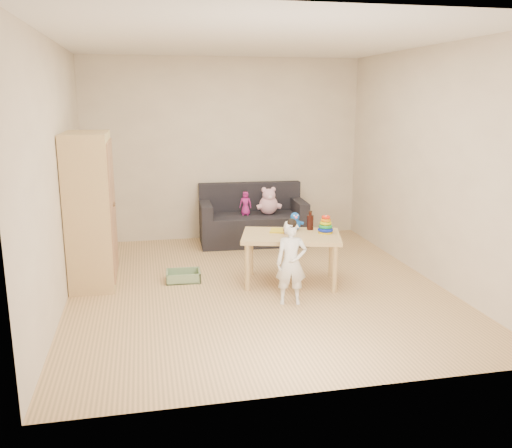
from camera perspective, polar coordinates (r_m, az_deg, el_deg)
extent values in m
plane|color=tan|center=(6.03, 0.02, -6.58)|extent=(4.50, 4.50, 0.00)
plane|color=white|center=(5.70, 0.02, 18.82)|extent=(4.50, 4.50, 0.00)
plane|color=beige|center=(7.93, -3.34, 7.82)|extent=(4.00, 0.00, 4.00)
plane|color=beige|center=(3.58, 7.42, 1.13)|extent=(4.00, 0.00, 4.00)
plane|color=beige|center=(5.67, -20.26, 4.87)|extent=(0.00, 4.50, 4.50)
plane|color=beige|center=(6.44, 17.83, 5.96)|extent=(0.00, 4.50, 4.50)
cube|color=#DCC579|center=(6.24, -17.04, 1.49)|extent=(0.47, 0.93, 1.68)
cube|color=black|center=(7.75, -0.34, -0.47)|extent=(1.52, 0.82, 0.42)
cube|color=tan|center=(6.07, 3.69, -3.67)|extent=(1.21, 0.94, 0.56)
imported|color=white|center=(5.44, 3.73, -4.21)|extent=(0.34, 0.26, 0.83)
imported|color=#B22184|center=(7.61, -1.11, 2.16)|extent=(0.19, 0.16, 0.33)
cylinder|color=#C8A80A|center=(6.09, 7.32, -0.85)|extent=(0.16, 0.16, 0.02)
cylinder|color=silver|center=(6.07, 7.34, 0.02)|extent=(0.02, 0.02, 0.19)
torus|color=#0A1EA8|center=(6.09, 7.32, -0.59)|extent=(0.17, 0.17, 0.04)
torus|color=#169237|center=(6.08, 7.34, -0.24)|extent=(0.16, 0.16, 0.04)
torus|color=#C8C40A|center=(6.07, 7.35, 0.10)|extent=(0.14, 0.14, 0.04)
torus|color=orange|center=(6.06, 7.36, 0.43)|extent=(0.11, 0.11, 0.03)
torus|color=#FF2A0F|center=(6.05, 7.36, 0.73)|extent=(0.10, 0.10, 0.03)
cylinder|color=black|center=(6.21, 5.72, 0.17)|extent=(0.08, 0.08, 0.17)
cylinder|color=black|center=(6.18, 5.74, 1.06)|extent=(0.03, 0.03, 0.05)
cylinder|color=black|center=(6.18, 5.75, 1.31)|extent=(0.04, 0.04, 0.01)
cube|color=yellow|center=(6.12, 2.52, -0.70)|extent=(0.27, 0.27, 0.02)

